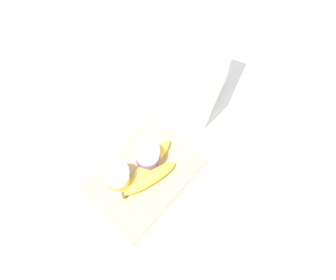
% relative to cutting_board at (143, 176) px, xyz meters
% --- Properties ---
extents(ground_plane, '(2.40, 2.40, 0.00)m').
position_rel_cutting_board_xyz_m(ground_plane, '(0.00, 0.00, -0.01)').
color(ground_plane, white).
extents(cutting_board, '(0.30, 0.21, 0.02)m').
position_rel_cutting_board_xyz_m(cutting_board, '(0.00, 0.00, 0.00)').
color(cutting_board, tan).
rests_on(cutting_board, ground_plane).
extents(cereal_box, '(0.18, 0.11, 0.28)m').
position_rel_cutting_board_xyz_m(cereal_box, '(0.29, 0.02, 0.13)').
color(cereal_box, white).
rests_on(cereal_box, ground_plane).
extents(yogurt_cup_front, '(0.07, 0.07, 0.09)m').
position_rel_cutting_board_xyz_m(yogurt_cup_front, '(-0.06, 0.03, 0.05)').
color(yogurt_cup_front, white).
rests_on(yogurt_cup_front, cutting_board).
extents(yogurt_cup_back, '(0.06, 0.06, 0.08)m').
position_rel_cutting_board_xyz_m(yogurt_cup_back, '(0.03, 0.01, 0.05)').
color(yogurt_cup_back, white).
rests_on(yogurt_cup_back, cutting_board).
extents(banana_bunch, '(0.20, 0.09, 0.04)m').
position_rel_cutting_board_xyz_m(banana_bunch, '(0.01, -0.01, 0.03)').
color(banana_bunch, yellow).
rests_on(banana_bunch, cutting_board).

